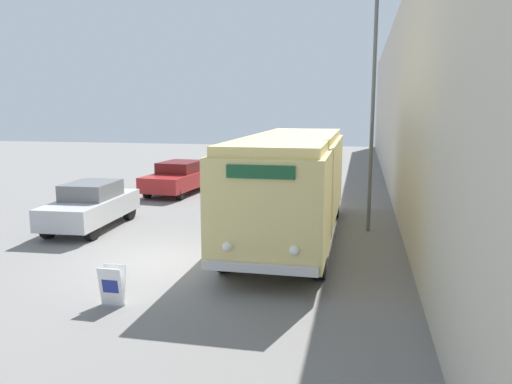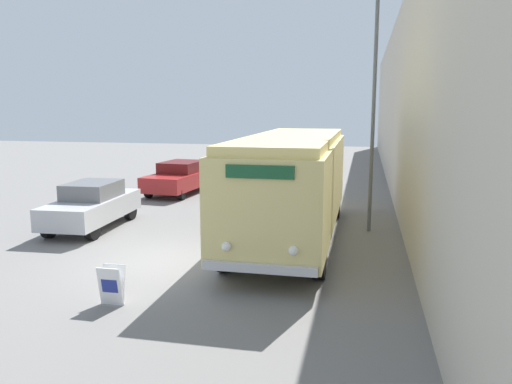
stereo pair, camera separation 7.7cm
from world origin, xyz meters
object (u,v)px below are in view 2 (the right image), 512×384
at_px(sign_board, 112,286).
at_px(streetlamp, 375,81).
at_px(vintage_bus, 292,181).
at_px(parked_car_mid, 181,177).
at_px(parked_car_near, 92,205).

bearing_deg(sign_board, streetlamp, 55.11).
bearing_deg(vintage_bus, sign_board, -116.01).
bearing_deg(parked_car_mid, parked_car_near, -88.20).
relative_size(streetlamp, parked_car_near, 1.77).
bearing_deg(parked_car_mid, sign_board, -69.93).
distance_m(vintage_bus, streetlamp, 4.13).
xyz_separation_m(sign_board, streetlamp, (5.21, 7.48, 4.42)).
height_order(sign_board, parked_car_near, parked_car_near).
relative_size(vintage_bus, parked_car_near, 2.24).
xyz_separation_m(parked_car_near, parked_car_mid, (0.45, 7.16, -0.03)).
relative_size(sign_board, parked_car_mid, 0.17).
xyz_separation_m(vintage_bus, streetlamp, (2.34, 1.59, 3.00)).
bearing_deg(parked_car_near, vintage_bus, -3.34).
bearing_deg(vintage_bus, streetlamp, 34.16).
relative_size(vintage_bus, sign_board, 11.62).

